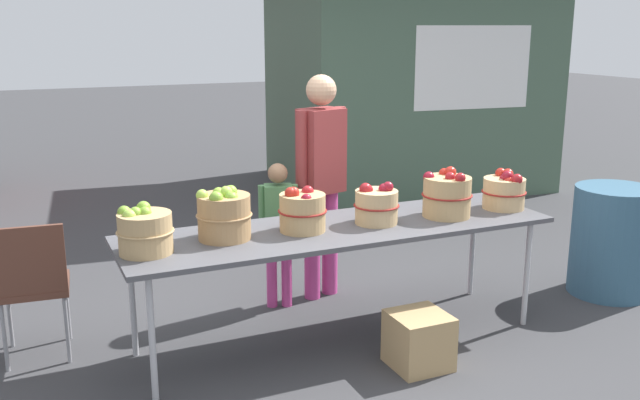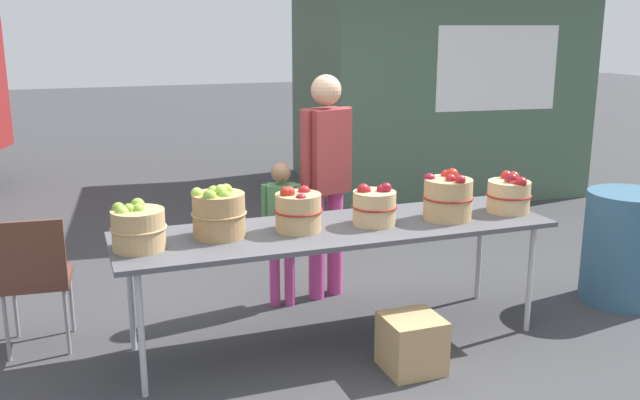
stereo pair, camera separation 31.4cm
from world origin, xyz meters
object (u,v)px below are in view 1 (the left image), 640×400
apple_basket_green_0 (144,231)px  apple_basket_red_1 (376,205)px  folding_chair (32,280)px  market_table (340,232)px  trash_barrel (612,241)px  apple_basket_green_1 (224,215)px  apple_basket_red_3 (504,191)px  apple_basket_red_0 (302,211)px  vendor_adult (321,169)px  produce_crate (419,340)px  apple_basket_red_2 (447,195)px  child_customer (278,224)px

apple_basket_green_0 → apple_basket_red_1: apple_basket_green_0 is taller
folding_chair → market_table: bearing=170.2°
trash_barrel → market_table: bearing=177.5°
folding_chair → trash_barrel: bearing=177.1°
apple_basket_green_0 → apple_basket_green_1: apple_basket_green_1 is taller
apple_basket_green_0 → apple_basket_red_3: apple_basket_green_0 is taller
market_table → apple_basket_red_3: bearing=-2.4°
apple_basket_red_0 → apple_basket_red_3: bearing=-2.3°
apple_basket_green_0 → trash_barrel: size_ratio=0.38×
apple_basket_green_1 → vendor_adult: (0.93, 0.69, 0.06)m
apple_basket_green_1 → apple_basket_red_0: 0.48m
apple_basket_green_0 → vendor_adult: 1.59m
market_table → apple_basket_green_1: 0.74m
vendor_adult → produce_crate: 1.49m
apple_basket_red_1 → folding_chair: apple_basket_red_1 is taller
market_table → apple_basket_red_2: 0.76m
folding_chair → apple_basket_green_1: bearing=162.8°
apple_basket_green_1 → vendor_adult: size_ratio=0.20×
apple_basket_red_0 → apple_basket_red_2: (0.98, -0.07, 0.02)m
child_customer → market_table: bearing=120.6°
apple_basket_red_0 → folding_chair: (-1.52, 0.47, -0.36)m
apple_basket_red_3 → trash_barrel: 1.09m
child_customer → folding_chair: child_customer is taller
apple_basket_red_0 → trash_barrel: size_ratio=0.37×
apple_basket_green_0 → apple_basket_red_0: 0.94m
apple_basket_red_0 → folding_chair: bearing=162.7°
apple_basket_red_2 → folding_chair: bearing=167.7°
trash_barrel → folding_chair: bearing=171.7°
apple_basket_red_0 → vendor_adult: bearing=58.2°
child_customer → apple_basket_green_0: bearing=51.8°
market_table → produce_crate: size_ratio=8.31×
apple_basket_green_0 → market_table: bearing=1.5°
apple_basket_red_0 → trash_barrel: bearing=-2.4°
vendor_adult → produce_crate: size_ratio=5.00×
apple_basket_red_2 → vendor_adult: bearing=123.4°
apple_basket_green_1 → apple_basket_red_3: apple_basket_green_1 is taller
apple_basket_red_2 → apple_basket_red_3: (0.47, 0.01, -0.02)m
market_table → apple_basket_green_1: bearing=176.3°
apple_basket_green_1 → child_customer: 0.89m
folding_chair → produce_crate: bearing=159.2°
apple_basket_green_1 → folding_chair: apple_basket_green_1 is taller
apple_basket_red_0 → apple_basket_green_1: bearing=175.4°
vendor_adult → child_customer: bearing=-3.8°
apple_basket_red_0 → produce_crate: size_ratio=0.91×
apple_basket_green_0 → child_customer: (1.04, 0.70, -0.26)m
market_table → vendor_adult: bearing=74.4°
apple_basket_red_0 → vendor_adult: size_ratio=0.18×
apple_basket_red_0 → vendor_adult: vendor_adult is taller
apple_basket_red_2 → trash_barrel: 1.54m
vendor_adult → apple_basket_green_0: bearing=14.1°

